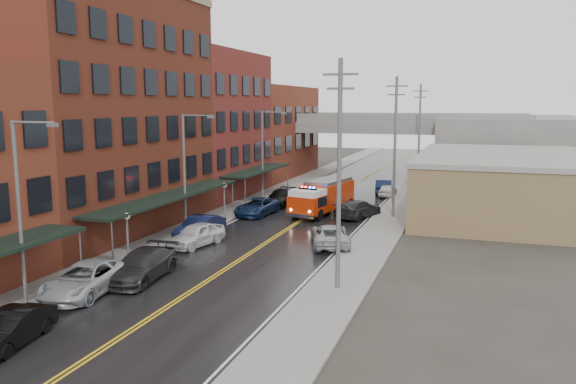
% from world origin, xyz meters
% --- Properties ---
extents(road, '(11.00, 160.00, 0.02)m').
position_xyz_m(road, '(0.00, 30.00, 0.01)').
color(road, black).
rests_on(road, ground).
extents(sidewalk_left, '(3.00, 160.00, 0.15)m').
position_xyz_m(sidewalk_left, '(-7.30, 30.00, 0.07)').
color(sidewalk_left, slate).
rests_on(sidewalk_left, ground).
extents(sidewalk_right, '(3.00, 160.00, 0.15)m').
position_xyz_m(sidewalk_right, '(7.30, 30.00, 0.07)').
color(sidewalk_right, slate).
rests_on(sidewalk_right, ground).
extents(curb_left, '(0.30, 160.00, 0.15)m').
position_xyz_m(curb_left, '(-5.65, 30.00, 0.07)').
color(curb_left, gray).
rests_on(curb_left, ground).
extents(curb_right, '(0.30, 160.00, 0.15)m').
position_xyz_m(curb_right, '(5.65, 30.00, 0.07)').
color(curb_right, gray).
rests_on(curb_right, ground).
extents(brick_building_b, '(9.00, 20.00, 18.00)m').
position_xyz_m(brick_building_b, '(-13.30, 23.00, 9.00)').
color(brick_building_b, '#541F16').
rests_on(brick_building_b, ground).
extents(brick_building_c, '(9.00, 15.00, 15.00)m').
position_xyz_m(brick_building_c, '(-13.30, 40.50, 7.50)').
color(brick_building_c, maroon).
rests_on(brick_building_c, ground).
extents(brick_building_far, '(9.00, 20.00, 12.00)m').
position_xyz_m(brick_building_far, '(-13.30, 58.00, 6.00)').
color(brick_building_far, brown).
rests_on(brick_building_far, ground).
extents(tan_building, '(14.00, 22.00, 5.00)m').
position_xyz_m(tan_building, '(16.00, 40.00, 2.50)').
color(tan_building, olive).
rests_on(tan_building, ground).
extents(right_far_block, '(18.00, 30.00, 8.00)m').
position_xyz_m(right_far_block, '(18.00, 70.00, 4.00)').
color(right_far_block, slate).
rests_on(right_far_block, ground).
extents(awning_1, '(2.60, 18.00, 3.09)m').
position_xyz_m(awning_1, '(-7.49, 23.00, 2.99)').
color(awning_1, black).
rests_on(awning_1, ground).
extents(awning_2, '(2.60, 13.00, 3.09)m').
position_xyz_m(awning_2, '(-7.49, 40.50, 2.99)').
color(awning_2, black).
rests_on(awning_2, ground).
extents(globe_lamp_1, '(0.44, 0.44, 3.12)m').
position_xyz_m(globe_lamp_1, '(-6.40, 16.00, 2.31)').
color(globe_lamp_1, '#59595B').
rests_on(globe_lamp_1, ground).
extents(globe_lamp_2, '(0.44, 0.44, 3.12)m').
position_xyz_m(globe_lamp_2, '(-6.40, 30.00, 2.31)').
color(globe_lamp_2, '#59595B').
rests_on(globe_lamp_2, ground).
extents(street_lamp_0, '(2.64, 0.22, 9.00)m').
position_xyz_m(street_lamp_0, '(-6.55, 8.00, 5.19)').
color(street_lamp_0, '#59595B').
rests_on(street_lamp_0, ground).
extents(street_lamp_1, '(2.64, 0.22, 9.00)m').
position_xyz_m(street_lamp_1, '(-6.55, 24.00, 5.19)').
color(street_lamp_1, '#59595B').
rests_on(street_lamp_1, ground).
extents(street_lamp_2, '(2.64, 0.22, 9.00)m').
position_xyz_m(street_lamp_2, '(-6.55, 40.00, 5.19)').
color(street_lamp_2, '#59595B').
rests_on(street_lamp_2, ground).
extents(utility_pole_0, '(1.80, 0.24, 12.00)m').
position_xyz_m(utility_pole_0, '(7.20, 15.00, 6.31)').
color(utility_pole_0, '#59595B').
rests_on(utility_pole_0, ground).
extents(utility_pole_1, '(1.80, 0.24, 12.00)m').
position_xyz_m(utility_pole_1, '(7.20, 35.00, 6.31)').
color(utility_pole_1, '#59595B').
rests_on(utility_pole_1, ground).
extents(utility_pole_2, '(1.80, 0.24, 12.00)m').
position_xyz_m(utility_pole_2, '(7.20, 55.00, 6.31)').
color(utility_pole_2, '#59595B').
rests_on(utility_pole_2, ground).
extents(overpass, '(40.00, 10.00, 7.50)m').
position_xyz_m(overpass, '(0.00, 62.00, 5.99)').
color(overpass, slate).
rests_on(overpass, ground).
extents(fire_truck, '(4.53, 8.56, 3.00)m').
position_xyz_m(fire_truck, '(0.94, 34.74, 1.62)').
color(fire_truck, '#B82808').
rests_on(fire_truck, ground).
extents(parked_car_left_1, '(2.15, 4.52, 1.43)m').
position_xyz_m(parked_car_left_1, '(-3.75, 4.04, 0.72)').
color(parked_car_left_1, black).
rests_on(parked_car_left_1, ground).
extents(parked_car_left_2, '(3.27, 6.00, 1.60)m').
position_xyz_m(parked_car_left_2, '(-5.00, 10.20, 0.80)').
color(parked_car_left_2, '#A8ABB0').
rests_on(parked_car_left_2, ground).
extents(parked_car_left_3, '(2.79, 5.83, 1.64)m').
position_xyz_m(parked_car_left_3, '(-3.60, 13.23, 0.82)').
color(parked_car_left_3, '#232325').
rests_on(parked_car_left_3, ground).
extents(parked_car_left_4, '(2.82, 5.00, 1.60)m').
position_xyz_m(parked_car_left_4, '(-4.28, 20.94, 0.80)').
color(parked_car_left_4, silver).
rests_on(parked_car_left_4, ground).
extents(parked_car_left_5, '(1.99, 5.14, 1.67)m').
position_xyz_m(parked_car_left_5, '(-5.00, 22.83, 0.83)').
color(parked_car_left_5, '#0E1433').
rests_on(parked_car_left_5, ground).
extents(parked_car_left_6, '(2.84, 5.55, 1.50)m').
position_xyz_m(parked_car_left_6, '(-4.37, 32.37, 0.75)').
color(parked_car_left_6, '#132549').
rests_on(parked_car_left_6, ground).
extents(parked_car_left_7, '(2.25, 5.30, 1.52)m').
position_xyz_m(parked_car_left_7, '(-4.00, 37.60, 0.76)').
color(parked_car_left_7, black).
rests_on(parked_car_left_7, ground).
extents(parked_car_right_0, '(4.05, 5.87, 1.49)m').
position_xyz_m(parked_car_right_0, '(4.46, 23.98, 0.74)').
color(parked_car_right_0, '#A1A4A9').
rests_on(parked_car_right_0, ground).
extents(parked_car_right_1, '(3.78, 5.77, 1.55)m').
position_xyz_m(parked_car_right_1, '(4.31, 34.20, 0.78)').
color(parked_car_right_1, '#242427').
rests_on(parked_car_right_1, ground).
extents(parked_car_right_2, '(1.62, 4.01, 1.37)m').
position_xyz_m(parked_car_right_2, '(5.00, 46.20, 0.68)').
color(parked_car_right_2, silver).
rests_on(parked_car_right_2, ground).
extents(parked_car_right_3, '(2.35, 5.02, 1.59)m').
position_xyz_m(parked_car_right_3, '(4.32, 47.80, 0.80)').
color(parked_car_right_3, '#0E1834').
rests_on(parked_car_right_3, ground).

